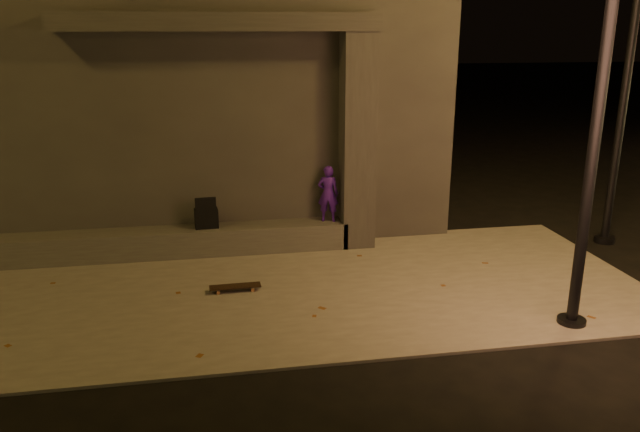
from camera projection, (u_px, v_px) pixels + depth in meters
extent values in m
plane|color=black|center=(287.00, 361.00, 7.19)|extent=(120.00, 120.00, 0.00)
cube|color=slate|center=(269.00, 291.00, 9.06)|extent=(11.00, 4.40, 0.04)
cube|color=#3D3A38|center=(194.00, 85.00, 12.39)|extent=(9.00, 5.00, 5.20)
cube|color=#4F4C47|center=(169.00, 242.00, 10.39)|extent=(6.00, 0.55, 0.45)
cube|color=#3D3A38|center=(357.00, 143.00, 10.47)|extent=(0.55, 0.55, 3.60)
cube|color=#3D3A38|center=(220.00, 22.00, 9.59)|extent=(5.00, 0.70, 0.28)
imported|color=#45189D|center=(328.00, 194.00, 10.64)|extent=(0.40, 0.32, 0.98)
cube|color=black|center=(206.00, 218.00, 10.39)|extent=(0.40, 0.27, 0.32)
cube|color=black|center=(206.00, 203.00, 10.31)|extent=(0.34, 0.07, 0.23)
cube|color=black|center=(235.00, 286.00, 8.99)|extent=(0.74, 0.21, 0.02)
cylinder|color=#AF6E46|center=(252.00, 286.00, 9.12)|extent=(0.05, 0.03, 0.05)
cylinder|color=#AF6E46|center=(253.00, 290.00, 8.99)|extent=(0.05, 0.03, 0.05)
cylinder|color=#AF6E46|center=(218.00, 289.00, 9.03)|extent=(0.05, 0.03, 0.05)
cylinder|color=#AF6E46|center=(218.00, 293.00, 8.89)|extent=(0.05, 0.03, 0.05)
cube|color=#99999E|center=(252.00, 286.00, 9.05)|extent=(0.05, 0.15, 0.02)
cube|color=#99999E|center=(218.00, 289.00, 8.95)|extent=(0.05, 0.15, 0.02)
cylinder|color=black|center=(604.00, 70.00, 7.12)|extent=(0.14, 0.14, 6.46)
cylinder|color=black|center=(571.00, 322.00, 8.04)|extent=(0.36, 0.36, 0.10)
cylinder|color=black|center=(634.00, 30.00, 10.14)|extent=(0.14, 0.14, 7.33)
cylinder|color=black|center=(604.00, 239.00, 11.19)|extent=(0.36, 0.36, 0.10)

